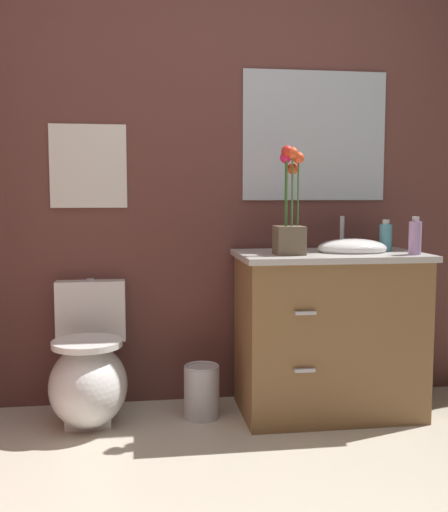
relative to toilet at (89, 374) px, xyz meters
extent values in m
cube|color=brown|center=(0.83, 0.30, 1.01)|extent=(4.21, 0.05, 2.50)
ellipsoid|color=white|center=(0.00, -0.05, -0.04)|extent=(0.38, 0.48, 0.40)
cube|color=white|center=(0.00, 0.00, -0.15)|extent=(0.22, 0.26, 0.18)
cube|color=white|center=(0.00, 0.24, 0.28)|extent=(0.36, 0.13, 0.32)
cylinder|color=white|center=(0.00, -0.07, 0.17)|extent=(0.34, 0.34, 0.03)
cylinder|color=#B7B7BC|center=(0.00, 0.24, 0.44)|extent=(0.04, 0.04, 0.02)
cube|color=brown|center=(1.22, -0.03, 0.16)|extent=(0.90, 0.52, 0.81)
cube|color=#BCB7B2|center=(1.22, -0.03, 0.58)|extent=(0.94, 0.56, 0.03)
ellipsoid|color=white|center=(1.34, -0.03, 0.61)|extent=(0.36, 0.26, 0.10)
cylinder|color=#B7B7BC|center=(1.34, 0.13, 0.68)|extent=(0.02, 0.02, 0.18)
cube|color=#B7B7BC|center=(1.02, -0.30, 0.34)|extent=(0.10, 0.02, 0.02)
cube|color=#B7B7BC|center=(1.02, -0.30, 0.06)|extent=(0.10, 0.02, 0.02)
cube|color=brown|center=(0.99, -0.11, 0.66)|extent=(0.14, 0.14, 0.14)
cylinder|color=#386B2D|center=(1.03, -0.11, 0.90)|extent=(0.01, 0.01, 0.33)
sphere|color=#EA4C23|center=(1.03, -0.11, 1.06)|extent=(0.06, 0.06, 0.06)
cylinder|color=#386B2D|center=(1.01, -0.07, 0.87)|extent=(0.01, 0.01, 0.28)
sphere|color=#EA4C23|center=(1.01, -0.07, 1.01)|extent=(0.06, 0.06, 0.06)
cylinder|color=#386B2D|center=(0.97, -0.10, 0.90)|extent=(0.01, 0.01, 0.33)
sphere|color=#E01E51|center=(0.97, -0.10, 1.07)|extent=(0.06, 0.06, 0.06)
cylinder|color=#386B2D|center=(0.97, -0.12, 0.91)|extent=(0.01, 0.01, 0.36)
sphere|color=red|center=(0.97, -0.12, 1.10)|extent=(0.06, 0.06, 0.06)
cylinder|color=#386B2D|center=(0.99, -0.13, 0.91)|extent=(0.01, 0.01, 0.35)
sphere|color=#EA4C23|center=(0.99, -0.13, 1.09)|extent=(0.06, 0.06, 0.06)
cylinder|color=#B28CBF|center=(1.60, -0.20, 0.67)|extent=(0.06, 0.06, 0.16)
cylinder|color=#B7B7BC|center=(1.60, -0.20, 0.77)|extent=(0.03, 0.03, 0.02)
cylinder|color=teal|center=(1.53, 0.00, 0.66)|extent=(0.07, 0.07, 0.14)
cylinder|color=silver|center=(1.53, 0.00, 0.75)|extent=(0.04, 0.04, 0.02)
cylinder|color=#B7B7BC|center=(0.56, -0.02, -0.11)|extent=(0.18, 0.18, 0.26)
torus|color=#B7B7BC|center=(0.56, -0.02, 0.02)|extent=(0.18, 0.18, 0.01)
cube|color=silver|center=(0.00, 0.27, 1.03)|extent=(0.40, 0.01, 0.43)
cube|color=#B2BCC6|center=(1.22, 0.27, 1.21)|extent=(0.80, 0.01, 0.70)
camera|label=1|loc=(0.24, -3.03, 0.89)|focal=42.97mm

